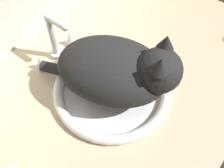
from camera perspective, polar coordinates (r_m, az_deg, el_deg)
countertop at (r=77.62cm, az=0.40°, el=-1.11°), size 114.09×70.48×3.00cm
sink_basin at (r=74.20cm, az=0.00°, el=-1.20°), size 34.03×34.03×2.87cm
faucet at (r=80.36cm, az=-12.47°, el=9.04°), size 16.33×9.70×17.23cm
cat at (r=66.05cm, az=1.92°, el=2.94°), size 29.75×38.09×19.98cm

